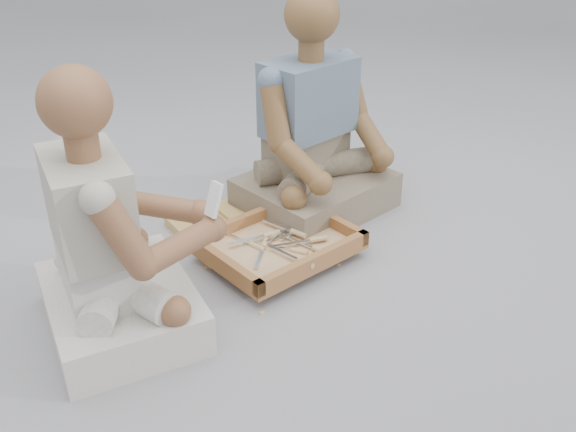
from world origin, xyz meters
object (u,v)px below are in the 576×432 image
tool_tray (279,244)px  companion (314,142)px  carved_panel (252,221)px  craftsman (111,248)px

tool_tray → companion: bearing=44.2°
carved_panel → craftsman: (-0.68, -0.44, 0.29)m
tool_tray → carved_panel: bearing=87.0°
companion → carved_panel: bearing=-12.0°
carved_panel → craftsman: size_ratio=0.70×
carved_panel → craftsman: 0.86m
tool_tray → craftsman: 0.72m
carved_panel → tool_tray: bearing=-93.0°
companion → craftsman: bearing=8.7°
tool_tray → craftsman: bearing=-168.0°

